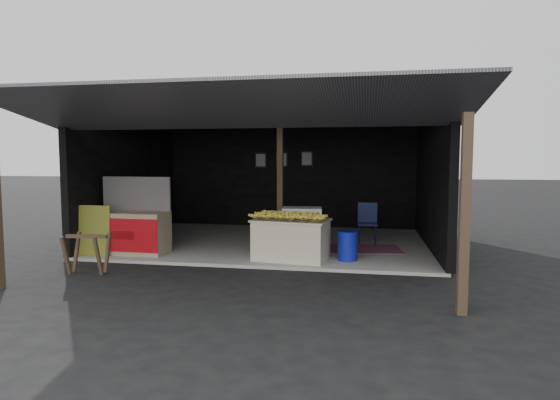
% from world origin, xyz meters
% --- Properties ---
extents(ground, '(80.00, 80.00, 0.00)m').
position_xyz_m(ground, '(0.00, 0.00, 0.00)').
color(ground, black).
rests_on(ground, ground).
extents(concrete_slab, '(7.00, 5.00, 0.06)m').
position_xyz_m(concrete_slab, '(0.00, 2.50, 0.03)').
color(concrete_slab, gray).
rests_on(concrete_slab, ground).
extents(shophouse, '(7.40, 7.29, 3.02)m').
position_xyz_m(shophouse, '(0.00, 2.82, 2.10)').
color(shophouse, black).
rests_on(shophouse, ground).
extents(banana_table, '(1.49, 1.05, 0.76)m').
position_xyz_m(banana_table, '(0.74, 0.62, 0.44)').
color(banana_table, beige).
rests_on(banana_table, concrete_slab).
extents(banana_pile, '(1.37, 0.94, 0.15)m').
position_xyz_m(banana_pile, '(0.74, 0.62, 0.89)').
color(banana_pile, gold).
rests_on(banana_pile, banana_table).
extents(white_crate, '(0.85, 0.63, 0.89)m').
position_xyz_m(white_crate, '(0.82, 1.53, 0.50)').
color(white_crate, white).
rests_on(white_crate, concrete_slab).
extents(neighbor_stall, '(1.49, 0.69, 1.52)m').
position_xyz_m(neighbor_stall, '(-2.51, 0.64, 0.52)').
color(neighbor_stall, '#998466').
rests_on(neighbor_stall, concrete_slab).
extents(green_signboard, '(0.65, 0.12, 0.98)m').
position_xyz_m(green_signboard, '(-3.09, 0.29, 0.55)').
color(green_signboard, black).
rests_on(green_signboard, concrete_slab).
extents(sawhorse, '(0.71, 0.64, 0.67)m').
position_xyz_m(sawhorse, '(-2.50, -0.88, 0.43)').
color(sawhorse, '#453222').
rests_on(sawhorse, ground).
extents(water_barrel, '(0.35, 0.35, 0.52)m').
position_xyz_m(water_barrel, '(1.79, 0.73, 0.32)').
color(water_barrel, '#0D1894').
rests_on(water_barrel, concrete_slab).
extents(plastic_chair, '(0.43, 0.43, 0.91)m').
position_xyz_m(plastic_chair, '(2.15, 2.60, 0.59)').
color(plastic_chair, '#0A1039').
rests_on(plastic_chair, concrete_slab).
extents(magenta_rug, '(1.62, 1.19, 0.01)m').
position_xyz_m(magenta_rug, '(2.09, 1.89, 0.07)').
color(magenta_rug, '#6C1849').
rests_on(magenta_rug, concrete_slab).
extents(picture_frames, '(1.62, 0.04, 0.46)m').
position_xyz_m(picture_frames, '(-0.17, 4.89, 1.93)').
color(picture_frames, black).
rests_on(picture_frames, shophouse).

